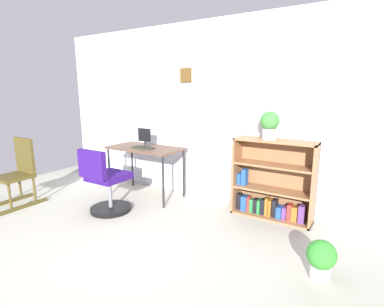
{
  "coord_description": "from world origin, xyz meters",
  "views": [
    {
      "loc": [
        2.07,
        -1.49,
        1.53
      ],
      "look_at": [
        0.32,
        1.32,
        0.82
      ],
      "focal_mm": 27.61,
      "sensor_mm": 36.0,
      "label": 1
    }
  ],
  "objects_px": {
    "keyboard": "(143,148)",
    "potted_plant_floor": "(321,258)",
    "desk": "(145,151)",
    "potted_plant_on_shelf": "(270,124)",
    "bookshelf_low": "(272,184)",
    "rocking_chair": "(19,172)",
    "office_chair": "(106,185)",
    "monitor": "(145,138)"
  },
  "relations": [
    {
      "from": "bookshelf_low",
      "to": "rocking_chair",
      "type": "bearing_deg",
      "value": -155.21
    },
    {
      "from": "keyboard",
      "to": "potted_plant_floor",
      "type": "height_order",
      "value": "keyboard"
    },
    {
      "from": "keyboard",
      "to": "office_chair",
      "type": "relative_size",
      "value": 0.4
    },
    {
      "from": "keyboard",
      "to": "bookshelf_low",
      "type": "height_order",
      "value": "bookshelf_low"
    },
    {
      "from": "monitor",
      "to": "potted_plant_on_shelf",
      "type": "relative_size",
      "value": 0.8
    },
    {
      "from": "potted_plant_on_shelf",
      "to": "rocking_chair",
      "type": "bearing_deg",
      "value": -155.66
    },
    {
      "from": "desk",
      "to": "rocking_chair",
      "type": "relative_size",
      "value": 1.2
    },
    {
      "from": "potted_plant_on_shelf",
      "to": "bookshelf_low",
      "type": "bearing_deg",
      "value": 43.29
    },
    {
      "from": "monitor",
      "to": "keyboard",
      "type": "xyz_separation_m",
      "value": [
        0.09,
        -0.13,
        -0.12
      ]
    },
    {
      "from": "rocking_chair",
      "to": "bookshelf_low",
      "type": "relative_size",
      "value": 0.93
    },
    {
      "from": "bookshelf_low",
      "to": "office_chair",
      "type": "bearing_deg",
      "value": -151.18
    },
    {
      "from": "desk",
      "to": "potted_plant_on_shelf",
      "type": "relative_size",
      "value": 3.27
    },
    {
      "from": "desk",
      "to": "keyboard",
      "type": "height_order",
      "value": "keyboard"
    },
    {
      "from": "desk",
      "to": "potted_plant_floor",
      "type": "bearing_deg",
      "value": -17.17
    },
    {
      "from": "desk",
      "to": "rocking_chair",
      "type": "xyz_separation_m",
      "value": [
        -1.25,
        -1.15,
        -0.22
      ]
    },
    {
      "from": "monitor",
      "to": "keyboard",
      "type": "relative_size",
      "value": 0.79
    },
    {
      "from": "desk",
      "to": "keyboard",
      "type": "distance_m",
      "value": 0.11
    },
    {
      "from": "potted_plant_on_shelf",
      "to": "potted_plant_floor",
      "type": "xyz_separation_m",
      "value": [
        0.79,
        -0.98,
        -0.96
      ]
    },
    {
      "from": "monitor",
      "to": "potted_plant_on_shelf",
      "type": "xyz_separation_m",
      "value": [
        1.78,
        0.15,
        0.29
      ]
    },
    {
      "from": "keyboard",
      "to": "potted_plant_floor",
      "type": "distance_m",
      "value": 2.64
    },
    {
      "from": "keyboard",
      "to": "rocking_chair",
      "type": "relative_size",
      "value": 0.37
    },
    {
      "from": "rocking_chair",
      "to": "potted_plant_floor",
      "type": "bearing_deg",
      "value": 5.68
    },
    {
      "from": "potted_plant_on_shelf",
      "to": "potted_plant_floor",
      "type": "relative_size",
      "value": 0.98
    },
    {
      "from": "rocking_chair",
      "to": "bookshelf_low",
      "type": "bearing_deg",
      "value": 24.79
    },
    {
      "from": "desk",
      "to": "potted_plant_on_shelf",
      "type": "xyz_separation_m",
      "value": [
        1.73,
        0.2,
        0.48
      ]
    },
    {
      "from": "monitor",
      "to": "office_chair",
      "type": "relative_size",
      "value": 0.31
    },
    {
      "from": "potted_plant_floor",
      "to": "keyboard",
      "type": "bearing_deg",
      "value": 164.33
    },
    {
      "from": "monitor",
      "to": "rocking_chair",
      "type": "bearing_deg",
      "value": -135.1
    },
    {
      "from": "desk",
      "to": "keyboard",
      "type": "bearing_deg",
      "value": -64.51
    },
    {
      "from": "rocking_chair",
      "to": "potted_plant_floor",
      "type": "xyz_separation_m",
      "value": [
        3.77,
        0.38,
        -0.27
      ]
    },
    {
      "from": "desk",
      "to": "bookshelf_low",
      "type": "distance_m",
      "value": 1.83
    },
    {
      "from": "rocking_chair",
      "to": "potted_plant_floor",
      "type": "relative_size",
      "value": 2.67
    },
    {
      "from": "monitor",
      "to": "office_chair",
      "type": "distance_m",
      "value": 0.94
    },
    {
      "from": "potted_plant_on_shelf",
      "to": "keyboard",
      "type": "bearing_deg",
      "value": -170.66
    },
    {
      "from": "desk",
      "to": "office_chair",
      "type": "distance_m",
      "value": 0.81
    },
    {
      "from": "bookshelf_low",
      "to": "potted_plant_floor",
      "type": "height_order",
      "value": "bookshelf_low"
    },
    {
      "from": "desk",
      "to": "potted_plant_floor",
      "type": "height_order",
      "value": "desk"
    },
    {
      "from": "monitor",
      "to": "office_chair",
      "type": "bearing_deg",
      "value": -88.35
    },
    {
      "from": "potted_plant_on_shelf",
      "to": "office_chair",
      "type": "bearing_deg",
      "value": -151.77
    },
    {
      "from": "desk",
      "to": "monitor",
      "type": "distance_m",
      "value": 0.2
    },
    {
      "from": "monitor",
      "to": "potted_plant_floor",
      "type": "distance_m",
      "value": 2.78
    },
    {
      "from": "desk",
      "to": "office_chair",
      "type": "xyz_separation_m",
      "value": [
        -0.02,
        -0.75,
        -0.31
      ]
    }
  ]
}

